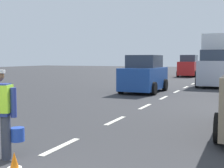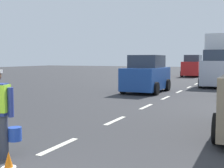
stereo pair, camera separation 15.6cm
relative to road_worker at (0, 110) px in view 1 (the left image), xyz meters
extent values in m
plane|color=#333335|center=(0.58, 19.41, -0.93)|extent=(96.00, 96.00, 0.00)
cube|color=silver|center=(0.58, 1.11, -0.93)|extent=(0.14, 1.40, 0.01)
cube|color=silver|center=(0.58, 4.11, -0.93)|extent=(0.14, 1.40, 0.01)
cube|color=silver|center=(0.58, 7.11, -0.93)|extent=(0.14, 1.40, 0.01)
cube|color=silver|center=(0.58, 10.11, -0.93)|extent=(0.14, 1.40, 0.01)
cube|color=silver|center=(0.58, 13.11, -0.93)|extent=(0.14, 1.40, 0.01)
cube|color=silver|center=(0.58, 16.11, -0.93)|extent=(0.14, 1.40, 0.01)
cube|color=silver|center=(0.58, 19.11, -0.93)|extent=(0.14, 1.40, 0.01)
cube|color=silver|center=(0.58, 22.11, -0.93)|extent=(0.14, 1.40, 0.01)
cube|color=silver|center=(0.58, 25.11, -0.93)|extent=(0.14, 1.40, 0.01)
cube|color=silver|center=(0.58, 28.11, -0.93)|extent=(0.14, 1.40, 0.01)
cube|color=silver|center=(0.58, 31.11, -0.93)|extent=(0.14, 1.40, 0.01)
cube|color=silver|center=(0.58, 34.11, -0.93)|extent=(0.14, 1.40, 0.01)
cube|color=silver|center=(0.58, 37.11, -0.93)|extent=(0.14, 1.40, 0.01)
cube|color=silver|center=(0.58, 40.11, -0.93)|extent=(0.14, 1.40, 0.01)
cube|color=silver|center=(0.58, 43.11, -0.93)|extent=(0.14, 1.40, 0.01)
cube|color=silver|center=(0.58, 46.11, -0.93)|extent=(0.14, 1.40, 0.01)
cylinder|color=#383D4C|center=(0.09, 0.02, -0.52)|extent=(0.18, 0.18, 0.82)
cylinder|color=navy|center=(0.25, 0.07, 0.14)|extent=(0.11, 0.11, 0.55)
cylinder|color=#2347B7|center=(0.23, 0.17, -0.48)|extent=(0.26, 0.26, 0.26)
cube|color=silver|center=(2.28, 17.52, 0.03)|extent=(1.90, 4.60, 1.56)
cube|color=#2D3847|center=(2.28, 16.71, 1.16)|extent=(1.67, 1.61, 0.70)
cube|color=silver|center=(2.28, 18.32, 1.71)|extent=(1.81, 2.53, 1.80)
cylinder|color=black|center=(1.31, 18.94, -0.59)|extent=(0.22, 0.68, 0.68)
cylinder|color=black|center=(1.31, 16.09, -0.59)|extent=(0.22, 0.68, 0.68)
cylinder|color=black|center=(3.65, 2.76, -0.59)|extent=(0.22, 0.68, 0.68)
cube|color=#1E4799|center=(-1.08, 12.19, -0.15)|extent=(1.78, 3.85, 1.19)
cube|color=#2D3847|center=(-1.08, 12.29, 0.79)|extent=(1.57, 2.12, 0.70)
cylinder|color=black|center=(-0.16, 11.00, -0.59)|extent=(0.22, 0.68, 0.68)
cylinder|color=black|center=(-1.99, 11.00, -0.59)|extent=(0.22, 0.68, 0.68)
cylinder|color=black|center=(-0.16, 13.39, -0.59)|extent=(0.22, 0.68, 0.68)
cylinder|color=black|center=(-1.99, 13.39, -0.59)|extent=(0.22, 0.68, 0.68)
cube|color=red|center=(-1.36, 28.69, -0.06)|extent=(1.72, 3.87, 1.38)
cube|color=#2D3847|center=(-1.36, 28.78, 0.98)|extent=(1.52, 2.13, 0.70)
cylinder|color=black|center=(-0.48, 27.49, -0.59)|extent=(0.22, 0.68, 0.68)
cylinder|color=black|center=(-2.24, 27.49, -0.59)|extent=(0.22, 0.68, 0.68)
cylinder|color=black|center=(-0.48, 29.89, -0.59)|extent=(0.22, 0.68, 0.68)
cylinder|color=black|center=(-2.24, 29.89, -0.59)|extent=(0.22, 0.68, 0.68)
camera|label=1|loc=(4.14, -4.35, 0.94)|focal=49.40mm
camera|label=2|loc=(4.28, -4.28, 0.94)|focal=49.40mm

